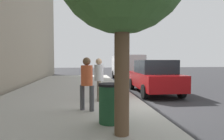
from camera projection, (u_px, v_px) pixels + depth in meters
name	position (u px, v px, depth m)	size (l,w,h in m)	color
ground_plane	(146.00, 108.00, 7.10)	(80.00, 80.00, 0.00)	#2B2B2D
sidewalk_slab	(63.00, 108.00, 6.70)	(28.00, 6.00, 0.15)	#A8A59E
parking_meter	(123.00, 75.00, 7.83)	(0.36, 0.12, 1.41)	gray
pedestrian_at_meter	(99.00, 76.00, 7.59)	(0.51, 0.37, 1.68)	#726656
pedestrian_bystander	(87.00, 80.00, 6.08)	(0.37, 0.45, 1.69)	#47474C
parked_sedan_near	(154.00, 77.00, 10.11)	(4.45, 2.06, 1.77)	maroon
parked_van_far	(127.00, 66.00, 16.93)	(5.22, 2.16, 2.18)	silver
trash_bin	(110.00, 103.00, 4.88)	(0.59, 0.59, 1.01)	#1E4C2D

